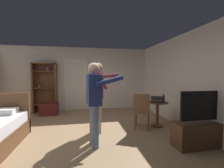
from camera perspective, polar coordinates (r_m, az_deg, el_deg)
ground_plane at (r=3.81m, az=-14.35°, el=-19.30°), size 6.44×6.44×0.00m
wall_back at (r=6.45m, az=-12.86°, el=1.93°), size 6.09×0.12×2.59m
wall_right at (r=4.45m, az=27.35°, el=0.91°), size 0.12×6.01×2.59m
doorway_frame at (r=6.38m, az=-13.52°, el=1.23°), size 0.93×0.08×2.13m
bookshelf at (r=6.42m, az=-24.14°, el=-0.58°), size 0.90×0.32×1.93m
tv_flatscreen at (r=3.72m, az=31.06°, el=-14.90°), size 1.19×0.40×1.15m
side_table at (r=4.54m, az=16.91°, el=-9.38°), size 0.58×0.58×0.70m
laptop at (r=4.43m, az=16.68°, el=-5.93°), size 0.42×0.42×0.17m
bottle_on_table at (r=4.48m, az=19.06°, el=-5.29°), size 0.06×0.06×0.23m
wooden_chair at (r=4.12m, az=11.21°, el=-9.53°), size 0.56×0.56×0.99m
person_blue_shirt at (r=3.09m, az=-6.67°, el=-5.46°), size 0.78×0.56×1.71m
person_striped_shirt at (r=3.83m, az=-5.15°, el=-3.03°), size 0.66×0.64×1.77m
suitcase_dark at (r=5.99m, az=-22.80°, el=-8.70°), size 0.61×0.39×0.45m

